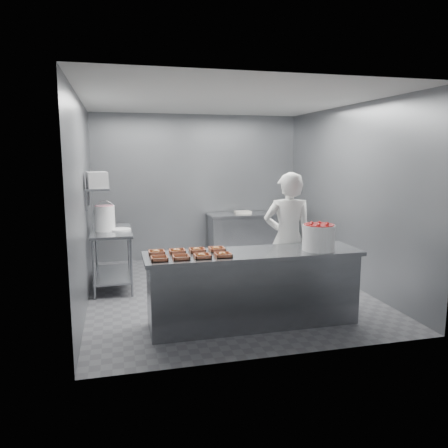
% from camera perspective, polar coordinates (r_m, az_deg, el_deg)
% --- Properties ---
extents(floor, '(4.50, 4.50, 0.00)m').
position_cam_1_polar(floor, '(6.71, 0.21, -8.65)').
color(floor, '#4C4C51').
rests_on(floor, ground).
extents(ceiling, '(4.50, 4.50, 0.00)m').
position_cam_1_polar(ceiling, '(6.43, 0.22, 15.83)').
color(ceiling, white).
rests_on(ceiling, wall_back).
extents(wall_back, '(4.00, 0.04, 2.80)m').
position_cam_1_polar(wall_back, '(8.61, -3.49, 4.81)').
color(wall_back, slate).
rests_on(wall_back, ground).
extents(wall_left, '(0.04, 4.50, 2.80)m').
position_cam_1_polar(wall_left, '(6.24, -17.90, 2.71)').
color(wall_left, slate).
rests_on(wall_left, ground).
extents(wall_right, '(0.04, 4.50, 2.80)m').
position_cam_1_polar(wall_right, '(7.18, 15.91, 3.60)').
color(wall_right, slate).
rests_on(wall_right, ground).
extents(service_counter, '(2.60, 0.70, 0.90)m').
position_cam_1_polar(service_counter, '(5.34, 3.82, -8.31)').
color(service_counter, slate).
rests_on(service_counter, ground).
extents(prep_table, '(0.60, 1.20, 0.90)m').
position_cam_1_polar(prep_table, '(6.95, -14.38, -3.26)').
color(prep_table, slate).
rests_on(prep_table, ground).
extents(back_counter, '(1.50, 0.60, 0.90)m').
position_cam_1_polar(back_counter, '(8.61, 2.90, -1.55)').
color(back_counter, slate).
rests_on(back_counter, ground).
extents(wall_shelf, '(0.35, 0.90, 0.03)m').
position_cam_1_polar(wall_shelf, '(6.81, -16.13, 4.57)').
color(wall_shelf, slate).
rests_on(wall_shelf, wall_left).
extents(tray_0, '(0.19, 0.18, 0.04)m').
position_cam_1_polar(tray_0, '(4.84, -8.44, -4.48)').
color(tray_0, tan).
rests_on(tray_0, service_counter).
extents(tray_1, '(0.19, 0.18, 0.04)m').
position_cam_1_polar(tray_1, '(4.87, -5.62, -4.35)').
color(tray_1, tan).
rests_on(tray_1, service_counter).
extents(tray_2, '(0.19, 0.18, 0.06)m').
position_cam_1_polar(tray_2, '(4.91, -2.88, -4.17)').
color(tray_2, tan).
rests_on(tray_2, service_counter).
extents(tray_3, '(0.19, 0.18, 0.06)m').
position_cam_1_polar(tray_3, '(4.96, -0.15, -4.02)').
color(tray_3, tan).
rests_on(tray_3, service_counter).
extents(tray_4, '(0.19, 0.18, 0.06)m').
position_cam_1_polar(tray_4, '(5.14, -8.82, -3.66)').
color(tray_4, tan).
rests_on(tray_4, service_counter).
extents(tray_5, '(0.19, 0.18, 0.06)m').
position_cam_1_polar(tray_5, '(5.17, -6.16, -3.53)').
color(tray_5, tan).
rests_on(tray_5, service_counter).
extents(tray_6, '(0.19, 0.18, 0.06)m').
position_cam_1_polar(tray_6, '(5.20, -3.54, -3.41)').
color(tray_6, tan).
rests_on(tray_6, service_counter).
extents(tray_7, '(0.19, 0.18, 0.06)m').
position_cam_1_polar(tray_7, '(5.25, -0.96, -3.27)').
color(tray_7, tan).
rests_on(tray_7, service_counter).
extents(worker, '(0.73, 0.56, 1.81)m').
position_cam_1_polar(worker, '(6.00, 8.33, -1.95)').
color(worker, white).
rests_on(worker, ground).
extents(strawberry_tub, '(0.39, 0.39, 0.32)m').
position_cam_1_polar(strawberry_tub, '(5.38, 12.26, -1.60)').
color(strawberry_tub, white).
rests_on(strawberry_tub, service_counter).
extents(glaze_bucket, '(0.32, 0.30, 0.46)m').
position_cam_1_polar(glaze_bucket, '(6.81, -15.32, 0.80)').
color(glaze_bucket, white).
rests_on(glaze_bucket, prep_table).
extents(bucket_lid, '(0.40, 0.40, 0.02)m').
position_cam_1_polar(bucket_lid, '(6.82, -13.37, -0.71)').
color(bucket_lid, white).
rests_on(bucket_lid, prep_table).
extents(rag, '(0.18, 0.17, 0.02)m').
position_cam_1_polar(rag, '(6.99, -14.77, -0.55)').
color(rag, '#CCB28C').
rests_on(rag, prep_table).
extents(appliance, '(0.32, 0.36, 0.23)m').
position_cam_1_polar(appliance, '(6.54, -16.26, 5.54)').
color(appliance, gray).
rests_on(appliance, wall_shelf).
extents(paper_stack, '(0.31, 0.23, 0.05)m').
position_cam_1_polar(paper_stack, '(8.52, 2.47, 1.54)').
color(paper_stack, silver).
rests_on(paper_stack, back_counter).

